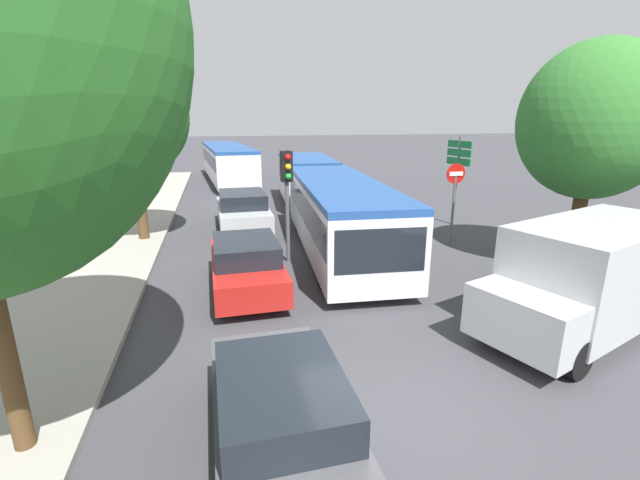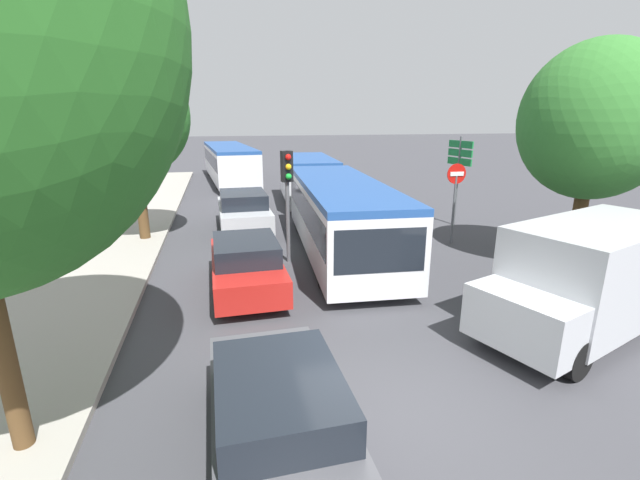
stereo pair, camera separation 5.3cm
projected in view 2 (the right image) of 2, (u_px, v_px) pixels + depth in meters
name	position (u px, v px, depth m)	size (l,w,h in m)	color
ground_plane	(390.00, 416.00, 6.45)	(200.00, 200.00, 0.00)	#3D3D42
kerb_strip_left	(128.00, 228.00, 17.02)	(3.20, 35.43, 0.14)	#9E998E
articulated_bus	(323.00, 194.00, 17.13)	(3.61, 16.19, 2.38)	silver
city_bus_rear	(229.00, 161.00, 29.49)	(3.52, 11.60, 2.46)	silver
queued_car_graphite	(279.00, 418.00, 5.40)	(1.73, 3.92, 1.35)	#47474C
queued_car_red	(246.00, 264.00, 10.97)	(1.77, 4.03, 1.39)	#B21E19
queued_car_silver	(244.00, 211.00, 16.90)	(1.96, 4.45, 1.53)	#B7BABF
white_van	(590.00, 276.00, 8.70)	(5.36, 3.51, 2.31)	#B7BABF
traffic_light	(287.00, 182.00, 12.66)	(0.36, 0.38, 3.40)	#56595E
no_entry_sign	(455.00, 191.00, 14.82)	(0.70, 0.08, 2.82)	#56595E
direction_sign_post	(459.00, 163.00, 17.23)	(0.27, 1.39, 3.60)	#56595E
tree_left_mid	(134.00, 119.00, 14.39)	(3.83, 3.83, 6.44)	#51381E
tree_right_near	(592.00, 126.00, 11.91)	(4.04, 4.04, 6.41)	#51381E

